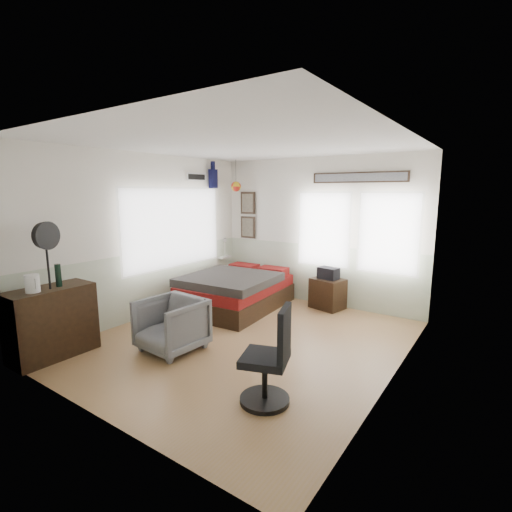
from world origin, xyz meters
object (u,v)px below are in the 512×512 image
(nightstand, at_px, (328,293))
(dresser, at_px, (52,322))
(armchair, at_px, (172,325))
(task_chair, at_px, (270,364))
(bed, at_px, (236,291))

(nightstand, bearing_deg, dresser, -105.70)
(armchair, xyz_separation_m, task_chair, (1.75, -0.32, 0.06))
(dresser, distance_m, nightstand, 4.36)
(bed, height_order, dresser, dresser)
(task_chair, bearing_deg, dresser, 174.10)
(dresser, bearing_deg, task_chair, 12.99)
(armchair, bearing_deg, bed, 105.95)
(armchair, xyz_separation_m, nightstand, (0.97, 2.85, -0.08))
(bed, bearing_deg, dresser, -107.93)
(bed, height_order, nightstand, bed)
(dresser, bearing_deg, armchair, 41.28)
(nightstand, bearing_deg, armchair, -95.89)
(nightstand, distance_m, task_chair, 3.26)
(dresser, relative_size, task_chair, 1.00)
(bed, bearing_deg, task_chair, -50.46)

